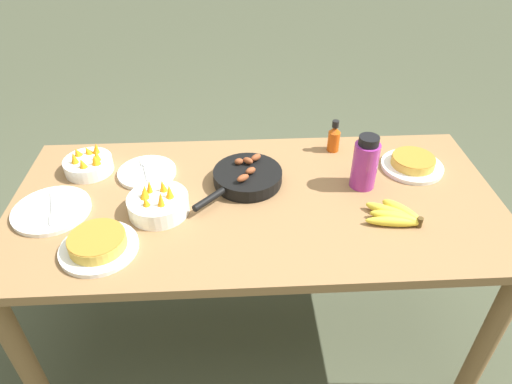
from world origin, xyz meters
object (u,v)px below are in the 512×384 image
Objects in this scene: frittata_plate_side at (98,244)px; frittata_plate_center at (413,163)px; empty_plate_far_left at (52,210)px; fruit_bowl_citrus at (158,203)px; empty_plate_near_front at (147,172)px; banana_bunch at (397,216)px; hot_sauce_bottle at (334,138)px; skillet at (247,177)px; water_bottle at (365,163)px; fruit_bowl_mango at (88,164)px.

frittata_plate_center is at bearing 19.35° from frittata_plate_side.
fruit_bowl_citrus reaches higher than empty_plate_far_left.
empty_plate_near_front is at bearing 77.15° from frittata_plate_side.
empty_plate_near_front is (-0.86, 0.31, -0.01)m from banana_bunch.
banana_bunch is at bearing -73.96° from hot_sauce_bottle.
frittata_plate_side is 0.28m from empty_plate_far_left.
banana_bunch is 0.34m from frittata_plate_center.
skillet is 2.40× the size of hot_sauce_bottle.
empty_plate_far_left is at bearing -34.48° from skillet.
banana_bunch is at bearing -6.32° from fruit_bowl_citrus.
empty_plate_near_front is (-1.01, 0.01, -0.01)m from frittata_plate_center.
frittata_plate_side is at bearing -132.61° from fruit_bowl_citrus.
water_bottle is at bearing 129.97° from skillet.
frittata_plate_side is (-0.47, -0.32, -0.00)m from skillet.
hot_sauce_bottle is at bearing 106.04° from banana_bunch.
frittata_plate_side is (-0.95, -0.09, 0.01)m from banana_bunch.
skillet is 0.38m from empty_plate_near_front.
water_bottle is at bearing -155.84° from frittata_plate_center.
empty_plate_far_left is (-0.20, 0.19, -0.02)m from frittata_plate_side.
frittata_plate_side reaches higher than frittata_plate_center.
water_bottle is (0.42, -0.03, 0.07)m from skillet.
empty_plate_far_left is at bearing -144.45° from empty_plate_near_front.
frittata_plate_center reaches higher than banana_bunch.
frittata_plate_center is 1.24m from fruit_bowl_mango.
banana_bunch is at bearing -19.92° from empty_plate_near_front.
frittata_plate_center is 0.98× the size of frittata_plate_side.
empty_plate_far_left is 0.37m from fruit_bowl_citrus.
skillet reaches higher than frittata_plate_side.
frittata_plate_side is 0.94m from water_bottle.
frittata_plate_center is at bearing -2.24° from fruit_bowl_mango.
fruit_bowl_citrus reaches higher than skillet.
empty_plate_far_left is 1.10m from water_bottle.
skillet is at bearing -10.79° from fruit_bowl_mango.
hot_sauce_bottle reaches higher than frittata_plate_side.
frittata_plate_side is 1.33× the size of fruit_bowl_mango.
water_bottle is at bearing 108.55° from banana_bunch.
hot_sauce_bottle is at bearing 5.84° from fruit_bowl_mango.
fruit_bowl_mango is (-1.08, 0.35, 0.01)m from banana_bunch.
water_bottle is (1.02, -0.15, 0.06)m from fruit_bowl_mango.
fruit_bowl_mango is (0.07, 0.24, 0.02)m from empty_plate_far_left.
skillet is at bearing -149.48° from hot_sauce_bottle.
banana_bunch is 0.92m from empty_plate_near_front.
skillet is at bearing 11.04° from empty_plate_far_left.
frittata_plate_center is at bearing 140.33° from skillet.
fruit_bowl_citrus is at bearing -2.44° from empty_plate_far_left.
fruit_bowl_mango is 1.03m from water_bottle.
banana_bunch is 1.16m from empty_plate_far_left.
empty_plate_far_left is at bearing 174.90° from banana_bunch.
frittata_plate_side is (-1.11, -0.39, 0.00)m from frittata_plate_center.
fruit_bowl_mango is 0.89× the size of water_bottle.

